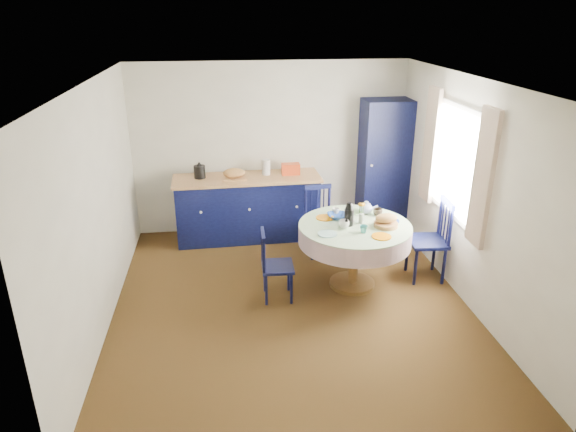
# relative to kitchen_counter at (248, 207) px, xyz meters

# --- Properties ---
(floor) EXTENTS (4.50, 4.50, 0.00)m
(floor) POSITION_rel_kitchen_counter_xyz_m (0.38, -1.90, -0.48)
(floor) COLOR black
(floor) RESTS_ON ground
(ceiling) EXTENTS (4.50, 4.50, 0.00)m
(ceiling) POSITION_rel_kitchen_counter_xyz_m (0.38, -1.90, 2.02)
(ceiling) COLOR white
(ceiling) RESTS_ON wall_back
(wall_back) EXTENTS (4.00, 0.02, 2.50)m
(wall_back) POSITION_rel_kitchen_counter_xyz_m (0.38, 0.35, 0.77)
(wall_back) COLOR white
(wall_back) RESTS_ON floor
(wall_left) EXTENTS (0.02, 4.50, 2.50)m
(wall_left) POSITION_rel_kitchen_counter_xyz_m (-1.62, -1.90, 0.77)
(wall_left) COLOR white
(wall_left) RESTS_ON floor
(wall_right) EXTENTS (0.02, 4.50, 2.50)m
(wall_right) POSITION_rel_kitchen_counter_xyz_m (2.38, -1.90, 0.77)
(wall_right) COLOR white
(wall_right) RESTS_ON floor
(window) EXTENTS (0.10, 1.74, 1.45)m
(window) POSITION_rel_kitchen_counter_xyz_m (2.33, -1.60, 1.04)
(window) COLOR white
(window) RESTS_ON wall_right
(kitchen_counter) EXTENTS (2.11, 0.71, 1.17)m
(kitchen_counter) POSITION_rel_kitchen_counter_xyz_m (0.00, 0.00, 0.00)
(kitchen_counter) COLOR black
(kitchen_counter) RESTS_ON floor
(pantry_cabinet) EXTENTS (0.69, 0.51, 1.97)m
(pantry_cabinet) POSITION_rel_kitchen_counter_xyz_m (2.04, 0.10, 0.50)
(pantry_cabinet) COLOR black
(pantry_cabinet) RESTS_ON floor
(dining_table) EXTENTS (1.33, 1.33, 1.09)m
(dining_table) POSITION_rel_kitchen_counter_xyz_m (1.19, -1.60, 0.20)
(dining_table) COLOR #543E18
(dining_table) RESTS_ON floor
(chair_left) EXTENTS (0.37, 0.39, 0.85)m
(chair_left) POSITION_rel_kitchen_counter_xyz_m (0.21, -1.77, -0.05)
(chair_left) COLOR black
(chair_left) RESTS_ON floor
(chair_far) EXTENTS (0.47, 0.45, 0.94)m
(chair_far) POSITION_rel_kitchen_counter_xyz_m (0.95, -0.63, -0.00)
(chair_far) COLOR black
(chair_far) RESTS_ON floor
(chair_right) EXTENTS (0.47, 0.49, 1.03)m
(chair_right) POSITION_rel_kitchen_counter_xyz_m (2.17, -1.52, 0.04)
(chair_right) COLOR black
(chair_right) RESTS_ON floor
(mug_a) EXTENTS (0.12, 0.12, 0.09)m
(mug_a) POSITION_rel_kitchen_counter_xyz_m (1.03, -1.67, 0.37)
(mug_a) COLOR silver
(mug_a) RESTS_ON dining_table
(mug_b) EXTENTS (0.09, 0.09, 0.08)m
(mug_b) POSITION_rel_kitchen_counter_xyz_m (1.22, -1.83, 0.37)
(mug_b) COLOR #297676
(mug_b) RESTS_ON dining_table
(mug_c) EXTENTS (0.11, 0.11, 0.09)m
(mug_c) POSITION_rel_kitchen_counter_xyz_m (1.53, -1.35, 0.37)
(mug_c) COLOR black
(mug_c) RESTS_ON dining_table
(mug_d) EXTENTS (0.09, 0.09, 0.09)m
(mug_d) POSITION_rel_kitchen_counter_xyz_m (1.02, -1.26, 0.37)
(mug_d) COLOR silver
(mug_d) RESTS_ON dining_table
(cobalt_bowl) EXTENTS (0.23, 0.23, 0.06)m
(cobalt_bowl) POSITION_rel_kitchen_counter_xyz_m (1.01, -1.37, 0.35)
(cobalt_bowl) COLOR navy
(cobalt_bowl) RESTS_ON dining_table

